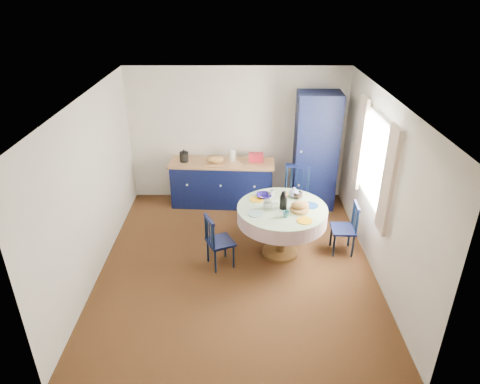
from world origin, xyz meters
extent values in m
plane|color=black|center=(0.00, 0.00, 0.00)|extent=(4.50, 4.50, 0.00)
plane|color=white|center=(0.00, 0.00, 2.50)|extent=(4.50, 4.50, 0.00)
cube|color=silver|center=(0.00, 2.25, 1.25)|extent=(4.00, 0.02, 2.50)
cube|color=silver|center=(-2.00, 0.00, 1.25)|extent=(0.02, 4.50, 2.50)
cube|color=silver|center=(2.00, 0.00, 1.25)|extent=(0.02, 4.50, 2.50)
plane|color=white|center=(2.00, 0.30, 1.50)|extent=(0.00, 1.20, 1.20)
cube|color=beige|center=(1.92, -0.40, 1.55)|extent=(0.05, 0.34, 1.45)
cube|color=beige|center=(1.92, 1.00, 1.55)|extent=(0.05, 0.34, 1.45)
cube|color=black|center=(-0.28, 1.90, 0.41)|extent=(1.88, 0.67, 0.81)
cube|color=tan|center=(-0.28, 1.90, 0.83)|extent=(1.94, 0.71, 0.04)
cube|color=maroon|center=(0.34, 1.89, 0.93)|extent=(0.27, 0.16, 0.16)
cube|color=tan|center=(-0.41, 1.83, 0.86)|extent=(0.35, 0.26, 0.02)
ellipsoid|color=#AC8C43|center=(-0.41, 1.83, 0.94)|extent=(0.31, 0.20, 0.13)
cylinder|color=silver|center=(-0.09, 1.97, 0.96)|extent=(0.12, 0.12, 0.22)
cube|color=black|center=(1.40, 1.85, 1.07)|extent=(0.76, 0.55, 2.14)
cylinder|color=white|center=(1.11, 1.58, 1.18)|extent=(0.04, 0.02, 0.04)
cylinder|color=white|center=(1.11, 1.58, 0.53)|extent=(0.04, 0.02, 0.04)
cylinder|color=#523617|center=(0.67, 0.25, 0.03)|extent=(0.55, 0.55, 0.05)
cylinder|color=#523617|center=(0.67, 0.25, 0.40)|extent=(0.12, 0.12, 0.74)
cylinder|color=#523617|center=(0.67, 0.25, 0.79)|extent=(1.28, 1.28, 0.03)
cylinder|color=silver|center=(0.67, 0.25, 0.69)|extent=(1.34, 1.34, 0.22)
cylinder|color=silver|center=(0.67, 0.25, 0.81)|extent=(1.34, 1.34, 0.01)
cylinder|color=#82ADAD|center=(0.27, 0.06, 0.82)|extent=(0.22, 0.22, 0.01)
cylinder|color=#EA9D0A|center=(0.95, -0.14, 0.82)|extent=(0.22, 0.22, 0.01)
cylinder|color=navy|center=(1.10, 0.31, 0.82)|extent=(0.22, 0.22, 0.01)
cylinder|color=#7CA164|center=(0.83, 0.65, 0.82)|extent=(0.22, 0.22, 0.01)
cylinder|color=#EA9D0A|center=(0.30, 0.50, 0.82)|extent=(0.22, 0.22, 0.01)
cylinder|color=olive|center=(0.92, 0.15, 0.84)|extent=(0.28, 0.28, 0.05)
ellipsoid|color=#AC8C43|center=(0.92, 0.15, 0.92)|extent=(0.26, 0.16, 0.11)
cube|color=silver|center=(0.58, 0.37, 0.83)|extent=(0.10, 0.07, 0.04)
cylinder|color=black|center=(-0.05, -0.12, 0.19)|extent=(0.03, 0.03, 0.38)
cylinder|color=black|center=(-0.18, 0.16, 0.19)|extent=(0.03, 0.03, 0.38)
cylinder|color=black|center=(-0.31, -0.24, 0.19)|extent=(0.03, 0.03, 0.38)
cylinder|color=black|center=(-0.43, 0.04, 0.19)|extent=(0.03, 0.03, 0.38)
cube|color=black|center=(-0.24, -0.04, 0.40)|extent=(0.48, 0.49, 0.04)
cylinder|color=black|center=(-0.32, -0.25, 0.62)|extent=(0.03, 0.03, 0.43)
cylinder|color=black|center=(-0.45, 0.03, 0.62)|extent=(0.03, 0.03, 0.43)
cube|color=black|center=(-0.39, -0.11, 0.81)|extent=(0.18, 0.32, 0.05)
cylinder|color=black|center=(-0.35, -0.18, 0.60)|extent=(0.02, 0.02, 0.36)
cylinder|color=black|center=(-0.39, -0.11, 0.60)|extent=(0.02, 0.02, 0.36)
cylinder|color=black|center=(-0.42, -0.03, 0.60)|extent=(0.02, 0.02, 0.36)
cylinder|color=black|center=(0.77, 1.02, 0.24)|extent=(0.04, 0.04, 0.48)
cylinder|color=black|center=(1.14, 0.95, 0.24)|extent=(0.04, 0.04, 0.48)
cylinder|color=black|center=(0.84, 1.37, 0.24)|extent=(0.04, 0.04, 0.48)
cylinder|color=black|center=(1.21, 1.29, 0.24)|extent=(0.04, 0.04, 0.48)
cube|color=black|center=(0.99, 1.16, 0.50)|extent=(0.54, 0.52, 0.04)
cylinder|color=black|center=(0.85, 1.39, 0.76)|extent=(0.04, 0.04, 0.53)
cylinder|color=black|center=(1.21, 1.32, 0.76)|extent=(0.04, 0.04, 0.53)
cube|color=black|center=(1.03, 1.35, 1.00)|extent=(0.42, 0.12, 0.07)
cylinder|color=black|center=(0.93, 1.37, 0.74)|extent=(0.02, 0.02, 0.44)
cylinder|color=black|center=(1.03, 1.35, 0.74)|extent=(0.02, 0.02, 0.44)
cylinder|color=black|center=(1.13, 1.33, 0.74)|extent=(0.02, 0.02, 0.44)
cylinder|color=black|center=(1.50, 0.47, 0.19)|extent=(0.03, 0.03, 0.38)
cylinder|color=black|center=(1.48, 0.16, 0.19)|extent=(0.03, 0.03, 0.38)
cylinder|color=black|center=(1.78, 0.45, 0.19)|extent=(0.03, 0.03, 0.38)
cylinder|color=black|center=(1.77, 0.15, 0.19)|extent=(0.03, 0.03, 0.38)
cube|color=black|center=(1.63, 0.31, 0.40)|extent=(0.37, 0.39, 0.04)
cylinder|color=black|center=(1.80, 0.45, 0.61)|extent=(0.03, 0.03, 0.43)
cylinder|color=black|center=(1.78, 0.15, 0.61)|extent=(0.03, 0.03, 0.43)
cube|color=black|center=(1.79, 0.30, 0.81)|extent=(0.05, 0.34, 0.05)
cylinder|color=black|center=(1.80, 0.38, 0.60)|extent=(0.02, 0.02, 0.36)
cylinder|color=black|center=(1.79, 0.30, 0.60)|extent=(0.02, 0.02, 0.36)
cylinder|color=black|center=(1.79, 0.22, 0.60)|extent=(0.02, 0.02, 0.36)
imported|color=silver|center=(0.45, 0.23, 0.86)|extent=(0.13, 0.13, 0.10)
imported|color=teal|center=(0.70, -0.03, 0.86)|extent=(0.10, 0.10, 0.09)
imported|color=black|center=(0.94, 0.54, 0.87)|extent=(0.14, 0.14, 0.11)
imported|color=silver|center=(0.52, 0.62, 0.86)|extent=(0.11, 0.11, 0.10)
imported|color=navy|center=(0.42, 0.58, 0.84)|extent=(0.24, 0.24, 0.06)
camera|label=1|loc=(0.04, -5.29, 3.86)|focal=32.00mm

